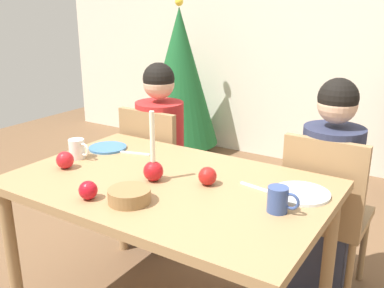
% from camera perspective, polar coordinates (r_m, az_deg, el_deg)
% --- Properties ---
extents(back_wall, '(6.40, 0.10, 2.60)m').
position_cam_1_polar(back_wall, '(4.18, 18.51, 14.31)').
color(back_wall, beige).
rests_on(back_wall, ground).
extents(dining_table, '(1.40, 0.90, 0.75)m').
position_cam_1_polar(dining_table, '(1.96, -3.16, -7.19)').
color(dining_table, '#99754C').
rests_on(dining_table, ground).
extents(chair_left, '(0.40, 0.40, 0.90)m').
position_cam_1_polar(chair_left, '(2.75, -4.55, -3.12)').
color(chair_left, '#99754C').
rests_on(chair_left, ground).
extents(chair_right, '(0.40, 0.40, 0.90)m').
position_cam_1_polar(chair_right, '(2.33, 17.19, -8.04)').
color(chair_right, '#99754C').
rests_on(chair_right, ground).
extents(person_left_child, '(0.30, 0.30, 1.17)m').
position_cam_1_polar(person_left_child, '(2.76, -4.18, -1.80)').
color(person_left_child, '#33384C').
rests_on(person_left_child, ground).
extents(person_right_child, '(0.30, 0.30, 1.17)m').
position_cam_1_polar(person_right_child, '(2.33, 17.53, -6.45)').
color(person_right_child, '#33384C').
rests_on(person_right_child, ground).
extents(christmas_tree, '(0.77, 0.77, 1.57)m').
position_cam_1_polar(christmas_tree, '(4.34, -1.64, 8.82)').
color(christmas_tree, brown).
rests_on(christmas_tree, ground).
extents(candle_centerpiece, '(0.09, 0.09, 0.32)m').
position_cam_1_polar(candle_centerpiece, '(1.92, -5.15, -3.01)').
color(candle_centerpiece, red).
rests_on(candle_centerpiece, dining_table).
extents(plate_left, '(0.20, 0.20, 0.01)m').
position_cam_1_polar(plate_left, '(2.39, -11.08, -0.48)').
color(plate_left, teal).
rests_on(plate_left, dining_table).
extents(plate_right, '(0.24, 0.24, 0.01)m').
position_cam_1_polar(plate_right, '(1.85, 14.19, -6.34)').
color(plate_right, silver).
rests_on(plate_right, dining_table).
extents(mug_left, '(0.12, 0.08, 0.10)m').
position_cam_1_polar(mug_left, '(2.26, -15.00, -0.66)').
color(mug_left, silver).
rests_on(mug_left, dining_table).
extents(mug_right, '(0.13, 0.08, 0.10)m').
position_cam_1_polar(mug_right, '(1.67, 11.40, -7.22)').
color(mug_right, '#33477F').
rests_on(mug_right, dining_table).
extents(fork_left, '(0.18, 0.06, 0.01)m').
position_cam_1_polar(fork_left, '(2.29, -7.70, -1.20)').
color(fork_left, silver).
rests_on(fork_left, dining_table).
extents(fork_right, '(0.18, 0.04, 0.01)m').
position_cam_1_polar(fork_right, '(1.87, 8.74, -5.79)').
color(fork_right, silver).
rests_on(fork_right, dining_table).
extents(bowl_walnuts, '(0.17, 0.17, 0.06)m').
position_cam_1_polar(bowl_walnuts, '(1.74, -8.27, -6.77)').
color(bowl_walnuts, olive).
rests_on(bowl_walnuts, dining_table).
extents(apple_near_candle, '(0.08, 0.08, 0.08)m').
position_cam_1_polar(apple_near_candle, '(1.87, 2.07, -4.26)').
color(apple_near_candle, '#AF1B17').
rests_on(apple_near_candle, dining_table).
extents(apple_by_left_plate, '(0.08, 0.08, 0.08)m').
position_cam_1_polar(apple_by_left_plate, '(2.15, -16.45, -2.04)').
color(apple_by_left_plate, red).
rests_on(apple_by_left_plate, dining_table).
extents(apple_by_right_mug, '(0.08, 0.08, 0.08)m').
position_cam_1_polar(apple_by_right_mug, '(1.79, -13.58, -5.96)').
color(apple_by_right_mug, red).
rests_on(apple_by_right_mug, dining_table).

